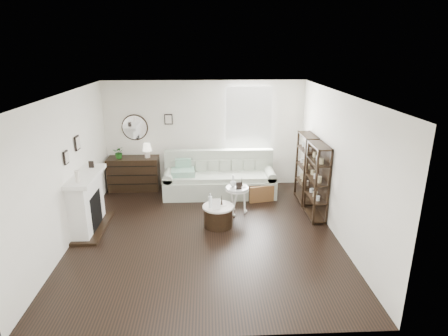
{
  "coord_description": "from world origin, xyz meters",
  "views": [
    {
      "loc": [
        0.05,
        -6.57,
        3.5
      ],
      "look_at": [
        0.4,
        0.8,
        1.08
      ],
      "focal_mm": 30.0,
      "sensor_mm": 36.0,
      "label": 1
    }
  ],
  "objects_px": {
    "sofa": "(219,180)",
    "drum_table": "(218,216)",
    "dresser": "(134,173)",
    "pedestal_table": "(237,189)"
  },
  "relations": [
    {
      "from": "dresser",
      "to": "pedestal_table",
      "type": "bearing_deg",
      "value": -32.14
    },
    {
      "from": "sofa",
      "to": "drum_table",
      "type": "relative_size",
      "value": 4.24
    },
    {
      "from": "sofa",
      "to": "drum_table",
      "type": "bearing_deg",
      "value": -92.77
    },
    {
      "from": "drum_table",
      "to": "pedestal_table",
      "type": "xyz_separation_m",
      "value": [
        0.43,
        0.59,
        0.33
      ]
    },
    {
      "from": "dresser",
      "to": "drum_table",
      "type": "bearing_deg",
      "value": -46.3
    },
    {
      "from": "dresser",
      "to": "drum_table",
      "type": "xyz_separation_m",
      "value": [
        2.06,
        -2.16,
        -0.2
      ]
    },
    {
      "from": "drum_table",
      "to": "sofa",
      "type": "bearing_deg",
      "value": 87.23
    },
    {
      "from": "drum_table",
      "to": "pedestal_table",
      "type": "bearing_deg",
      "value": 54.1
    },
    {
      "from": "sofa",
      "to": "drum_table",
      "type": "distance_m",
      "value": 1.78
    },
    {
      "from": "drum_table",
      "to": "pedestal_table",
      "type": "relative_size",
      "value": 1.04
    }
  ]
}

